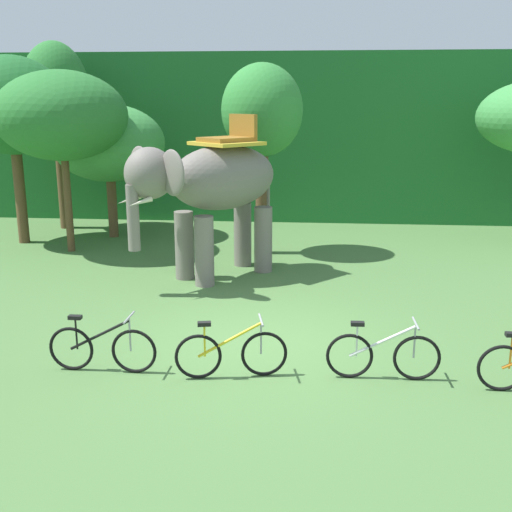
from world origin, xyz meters
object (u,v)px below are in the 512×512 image
object	(u,v)px
elephant	(212,185)
bike_white	(383,355)
tree_far_left	(62,116)
tree_far_right	(262,113)
tree_left	(12,106)
tree_center_left	(56,94)
bike_black	(102,348)
tree_center_right	(109,143)
bike_yellow	(231,353)

from	to	relation	value
elephant	bike_white	size ratio (longest dim) A/B	2.21
tree_far_left	tree_far_right	bearing A→B (deg)	2.56
tree_left	elephant	xyz separation A→B (m)	(6.17, -3.17, -1.72)
tree_center_left	bike_black	size ratio (longest dim) A/B	3.44
tree_center_right	tree_far_right	bearing A→B (deg)	-19.62
tree_center_right	tree_far_left	bearing A→B (deg)	-107.54
tree_left	elephant	size ratio (longest dim) A/B	1.41
bike_black	tree_far_right	bearing A→B (deg)	76.81
tree_far_left	tree_center_left	bearing A→B (deg)	114.13
tree_left	tree_far_left	distance (m)	2.02
tree_left	bike_black	xyz separation A→B (m)	(5.27, -8.54, -3.54)
tree_center_left	tree_center_right	distance (m)	2.73
bike_white	elephant	bearing A→B (deg)	122.83
tree_center_right	bike_white	size ratio (longest dim) A/B	2.33
tree_left	bike_white	xyz separation A→B (m)	(9.56, -8.42, -3.54)
tree_center_left	bike_black	world-z (taller)	tree_center_left
bike_white	tree_far_right	bearing A→B (deg)	107.51
tree_left	tree_center_left	xyz separation A→B (m)	(0.40, 2.20, 0.34)
tree_center_left	bike_black	bearing A→B (deg)	-65.59
elephant	tree_far_right	bearing A→B (deg)	69.29
tree_far_left	elephant	size ratio (longest dim) A/B	1.29
tree_far_left	bike_white	xyz separation A→B (m)	(7.77, -7.52, -3.30)
tree_far_left	tree_far_right	world-z (taller)	tree_far_right
bike_black	bike_yellow	world-z (taller)	same
tree_center_left	bike_yellow	xyz separation A→B (m)	(6.88, -10.76, -3.88)
tree_left	tree_far_left	world-z (taller)	tree_left
tree_center_right	elephant	world-z (taller)	tree_center_right
tree_far_left	tree_far_right	size ratio (longest dim) A/B	0.97
elephant	bike_yellow	size ratio (longest dim) A/B	2.24
elephant	bike_yellow	world-z (taller)	elephant
tree_far_right	bike_white	world-z (taller)	tree_far_right
elephant	bike_black	size ratio (longest dim) A/B	2.21
tree_far_left	elephant	xyz separation A→B (m)	(4.38, -2.26, -1.48)
tree_far_right	tree_left	bearing A→B (deg)	174.64
bike_white	tree_left	bearing A→B (deg)	138.63
tree_center_right	bike_white	world-z (taller)	tree_center_right
tree_left	tree_center_left	world-z (taller)	tree_center_left
elephant	bike_white	world-z (taller)	elephant
tree_far_right	bike_yellow	size ratio (longest dim) A/B	2.99
tree_far_right	elephant	distance (m)	3.10
bike_black	tree_center_left	bearing A→B (deg)	114.41
tree_center_left	bike_white	world-z (taller)	tree_center_left
tree_far_left	tree_far_right	distance (m)	5.33
tree_left	tree_center_right	bearing A→B (deg)	22.93
bike_white	bike_yellow	bearing A→B (deg)	-176.54
tree_far_right	tree_far_left	bearing A→B (deg)	-177.44
tree_center_left	tree_center_right	world-z (taller)	tree_center_left
tree_center_left	bike_white	xyz separation A→B (m)	(9.16, -10.62, -3.88)
bike_yellow	tree_far_right	bearing A→B (deg)	91.21
tree_left	bike_yellow	distance (m)	11.78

